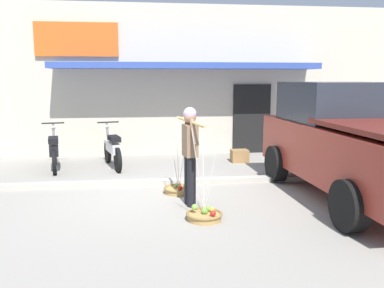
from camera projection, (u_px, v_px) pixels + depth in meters
ground_plane at (165, 194)px, 7.72m from camera, size 90.00×90.00×0.00m
sidewalk_curb at (163, 182)px, 8.40m from camera, size 20.00×0.24×0.10m
fruit_vendor at (190, 149)px, 6.88m from camera, size 0.30×1.54×1.70m
fruit_basket_left_side at (179, 189)px, 7.76m from camera, size 0.57×0.57×1.45m
fruit_basket_right_side at (204, 215)px, 6.29m from camera, size 0.57×0.57×1.45m
motorcycle_nearest_shop at (54, 151)px, 9.73m from camera, size 0.57×1.80×1.09m
motorcycle_second_in_row at (113, 149)px, 9.94m from camera, size 0.66×1.78×1.09m
parked_truck at (353, 142)px, 7.37m from camera, size 2.27×4.76×2.10m
storefront_building at (177, 80)px, 13.88m from camera, size 13.00×6.00×4.20m
wooden_crate at (239, 156)px, 10.64m from camera, size 0.44×0.36×0.32m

